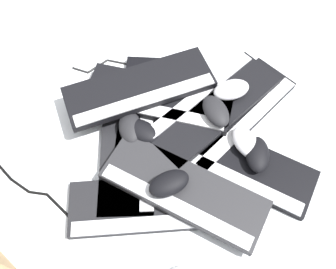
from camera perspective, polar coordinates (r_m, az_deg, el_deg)
The scene contains 19 objects.
ground_plane at distance 1.09m, azimuth -3.63°, elevation -2.37°, with size 3.20×3.20×0.00m, color silver.
keyboard_0 at distance 1.15m, azimuth 9.93°, elevation 3.13°, with size 0.45×0.20×0.03m.
keyboard_1 at distance 1.13m, azimuth -3.44°, elevation 2.82°, with size 0.41×0.43×0.03m.
keyboard_2 at distance 1.09m, azimuth -6.03°, elevation -1.37°, with size 0.39×0.44×0.03m.
keyboard_3 at distance 1.01m, azimuth -2.43°, elevation -10.73°, with size 0.45×0.37×0.03m.
keyboard_4 at distance 1.08m, azimuth 10.28°, elevation -4.18°, with size 0.31×0.46×0.03m.
keyboard_5 at distance 1.00m, azimuth 2.47°, elevation -8.43°, with size 0.31×0.46×0.03m.
keyboard_6 at distance 1.13m, azimuth -1.47°, elevation 5.49°, with size 0.39×0.44×0.03m.
keyboard_7 at distance 1.12m, azimuth 6.97°, elevation 4.28°, with size 0.45×0.18×0.03m.
keyboard_8 at distance 1.12m, azimuth -4.33°, elevation 7.05°, with size 0.46×0.28×0.03m.
mouse_0 at distance 1.08m, azimuth -5.74°, elevation 1.12°, with size 0.11×0.07×0.04m, color black.
mouse_2 at distance 1.07m, azimuth 7.30°, elevation 3.55°, with size 0.11×0.07×0.04m, color black.
mouse_3 at distance 1.07m, azimuth 11.87°, elevation -1.23°, with size 0.11×0.07×0.04m, color #B7B7BC.
mouse_4 at distance 1.12m, azimuth 9.63°, elevation 6.75°, with size 0.11×0.07×0.04m, color #B7B7BC.
mouse_5 at distance 1.06m, azimuth 13.47°, elevation -2.94°, with size 0.11×0.07×0.04m, color black.
mouse_6 at distance 1.07m, azimuth -4.04°, elevation 0.54°, with size 0.11×0.07×0.04m, color black.
mouse_7 at distance 0.96m, azimuth 0.15°, elevation -7.45°, with size 0.11×0.07×0.04m, color black.
cable_0 at distance 1.12m, azimuth -21.24°, elevation -6.33°, with size 0.19×0.52×0.01m.
cable_1 at distance 1.25m, azimuth -4.68°, elevation 10.02°, with size 0.36×0.26×0.01m.
Camera 1 is at (-0.25, -0.42, 0.98)m, focal length 40.00 mm.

